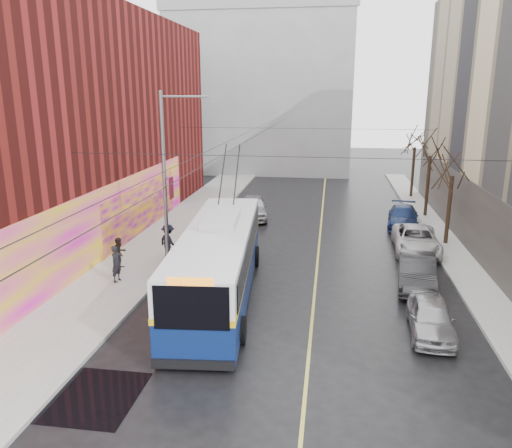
# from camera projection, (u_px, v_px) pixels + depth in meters

# --- Properties ---
(ground) EXTENTS (140.00, 140.00, 0.00)m
(ground) POSITION_uv_depth(u_px,v_px,m) (259.00, 380.00, 15.94)
(ground) COLOR black
(ground) RESTS_ON ground
(sidewalk_left) EXTENTS (4.00, 60.00, 0.15)m
(sidewalk_left) POSITION_uv_depth(u_px,v_px,m) (151.00, 251.00, 28.54)
(sidewalk_left) COLOR gray
(sidewalk_left) RESTS_ON ground
(sidewalk_right) EXTENTS (2.00, 60.00, 0.15)m
(sidewalk_right) POSITION_uv_depth(u_px,v_px,m) (462.00, 266.00, 26.10)
(sidewalk_right) COLOR gray
(sidewalk_right) RESTS_ON ground
(lane_line) EXTENTS (0.12, 50.00, 0.01)m
(lane_line) POSITION_uv_depth(u_px,v_px,m) (319.00, 250.00, 29.11)
(lane_line) COLOR #BFB74C
(lane_line) RESTS_ON ground
(building_left) EXTENTS (12.11, 36.00, 14.00)m
(building_left) POSITION_uv_depth(u_px,v_px,m) (28.00, 125.00, 29.82)
(building_left) COLOR #531310
(building_left) RESTS_ON ground
(building_far) EXTENTS (20.50, 12.10, 18.00)m
(building_far) POSITION_uv_depth(u_px,v_px,m) (263.00, 91.00, 57.48)
(building_far) COLOR gray
(building_far) RESTS_ON ground
(streetlight_pole) EXTENTS (2.65, 0.60, 9.00)m
(streetlight_pole) POSITION_uv_depth(u_px,v_px,m) (167.00, 175.00, 25.14)
(streetlight_pole) COLOR slate
(streetlight_pole) RESTS_ON ground
(catenary_wires) EXTENTS (18.00, 60.00, 0.22)m
(catenary_wires) POSITION_uv_depth(u_px,v_px,m) (252.00, 140.00, 28.82)
(catenary_wires) COLOR black
(tree_near) EXTENTS (3.20, 3.20, 6.40)m
(tree_near) POSITION_uv_depth(u_px,v_px,m) (454.00, 163.00, 28.66)
(tree_near) COLOR black
(tree_near) RESTS_ON ground
(tree_mid) EXTENTS (3.20, 3.20, 6.68)m
(tree_mid) POSITION_uv_depth(u_px,v_px,m) (431.00, 145.00, 35.28)
(tree_mid) COLOR black
(tree_mid) RESTS_ON ground
(tree_far) EXTENTS (3.20, 3.20, 6.57)m
(tree_far) POSITION_uv_depth(u_px,v_px,m) (415.00, 138.00, 42.00)
(tree_far) COLOR black
(tree_far) RESTS_ON ground
(puddle) EXTENTS (2.59, 2.98, 0.01)m
(puddle) POSITION_uv_depth(u_px,v_px,m) (95.00, 397.00, 15.07)
(puddle) COLOR black
(puddle) RESTS_ON ground
(pigeons_flying) EXTENTS (3.55, 0.56, 2.17)m
(pigeons_flying) POSITION_uv_depth(u_px,v_px,m) (225.00, 127.00, 24.13)
(pigeons_flying) COLOR slate
(trolleybus) EXTENTS (3.91, 13.19, 6.18)m
(trolleybus) POSITION_uv_depth(u_px,v_px,m) (219.00, 260.00, 21.99)
(trolleybus) COLOR #0A1C52
(trolleybus) RESTS_ON ground
(parked_car_a) EXTENTS (1.82, 4.04, 1.35)m
(parked_car_a) POSITION_uv_depth(u_px,v_px,m) (431.00, 317.00, 18.83)
(parked_car_a) COLOR #9FA0A4
(parked_car_a) RESTS_ON ground
(parked_car_b) EXTENTS (2.17, 4.80, 1.53)m
(parked_car_b) POSITION_uv_depth(u_px,v_px,m) (417.00, 272.00, 23.36)
(parked_car_b) COLOR #252527
(parked_car_b) RESTS_ON ground
(parked_car_c) EXTENTS (2.69, 5.40, 1.47)m
(parked_car_c) POSITION_uv_depth(u_px,v_px,m) (416.00, 240.00, 28.47)
(parked_car_c) COLOR #BABABC
(parked_car_c) RESTS_ON ground
(parked_car_d) EXTENTS (2.57, 5.06, 1.41)m
(parked_car_d) POSITION_uv_depth(u_px,v_px,m) (403.00, 217.00, 33.80)
(parked_car_d) COLOR #16254D
(parked_car_d) RESTS_ON ground
(following_car) EXTENTS (2.73, 5.05, 1.63)m
(following_car) POSITION_uv_depth(u_px,v_px,m) (253.00, 207.00, 36.19)
(following_car) COLOR #A2A1A6
(following_car) RESTS_ON ground
(pedestrian_a) EXTENTS (0.55, 0.72, 1.76)m
(pedestrian_a) POSITION_uv_depth(u_px,v_px,m) (117.00, 264.00, 23.63)
(pedestrian_a) COLOR black
(pedestrian_a) RESTS_ON sidewalk_left
(pedestrian_b) EXTENTS (0.88, 0.98, 1.64)m
(pedestrian_b) POSITION_uv_depth(u_px,v_px,m) (120.00, 253.00, 25.39)
(pedestrian_b) COLOR black
(pedestrian_b) RESTS_ON sidewalk_left
(pedestrian_c) EXTENTS (1.43, 1.27, 1.92)m
(pedestrian_c) POSITION_uv_depth(u_px,v_px,m) (168.00, 242.00, 26.86)
(pedestrian_c) COLOR black
(pedestrian_c) RESTS_ON sidewalk_left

